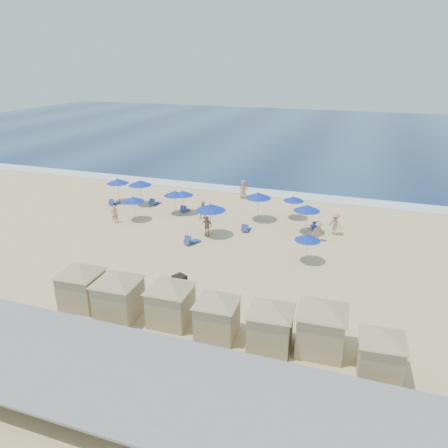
# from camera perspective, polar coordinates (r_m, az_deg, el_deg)

# --- Properties ---
(ground) EXTENTS (160.00, 160.00, 0.00)m
(ground) POSITION_cam_1_polar(r_m,az_deg,el_deg) (32.58, -3.55, -3.23)
(ground) COLOR #D8BB89
(ground) RESTS_ON ground
(ocean) EXTENTS (160.00, 80.00, 0.06)m
(ocean) POSITION_cam_1_polar(r_m,az_deg,el_deg) (84.19, 11.39, 11.49)
(ocean) COLOR navy
(ocean) RESTS_ON ground
(surf_line) EXTENTS (160.00, 2.50, 0.08)m
(surf_line) POSITION_cam_1_polar(r_m,az_deg,el_deg) (46.33, 3.90, 4.25)
(surf_line) COLOR white
(surf_line) RESTS_ON ground
(seawall) EXTENTS (160.00, 6.10, 1.22)m
(seawall) POSITION_cam_1_polar(r_m,az_deg,el_deg) (22.13, -17.72, -15.15)
(seawall) COLOR gray
(seawall) RESTS_ON ground
(trash_bin) EXTENTS (0.95, 0.95, 0.72)m
(trash_bin) POSITION_cam_1_polar(r_m,az_deg,el_deg) (27.41, -5.83, -7.40)
(trash_bin) COLOR black
(trash_bin) RESTS_ON ground
(cabana_0) EXTENTS (4.49, 4.49, 2.82)m
(cabana_0) POSITION_cam_1_polar(r_m,az_deg,el_deg) (25.97, -18.19, -7.00)
(cabana_0) COLOR tan
(cabana_0) RESTS_ON ground
(cabana_1) EXTENTS (4.66, 4.66, 2.93)m
(cabana_1) POSITION_cam_1_polar(r_m,az_deg,el_deg) (24.37, -13.71, -8.28)
(cabana_1) COLOR tan
(cabana_1) RESTS_ON ground
(cabana_2) EXTENTS (4.48, 4.48, 2.81)m
(cabana_2) POSITION_cam_1_polar(r_m,az_deg,el_deg) (23.39, -7.03, -9.29)
(cabana_2) COLOR tan
(cabana_2) RESTS_ON ground
(cabana_3) EXTENTS (4.24, 4.24, 2.66)m
(cabana_3) POSITION_cam_1_polar(r_m,az_deg,el_deg) (22.25, -0.91, -11.09)
(cabana_3) COLOR tan
(cabana_3) RESTS_ON ground
(cabana_4) EXTENTS (4.37, 4.37, 2.75)m
(cabana_4) POSITION_cam_1_polar(r_m,az_deg,el_deg) (21.58, 6.11, -12.20)
(cabana_4) COLOR tan
(cabana_4) RESTS_ON ground
(cabana_5) EXTENTS (4.73, 4.73, 2.97)m
(cabana_5) POSITION_cam_1_polar(r_m,az_deg,el_deg) (21.65, 12.70, -12.13)
(cabana_5) COLOR tan
(cabana_5) RESTS_ON ground
(cabana_6) EXTENTS (4.04, 4.04, 2.54)m
(cabana_6) POSITION_cam_1_polar(r_m,az_deg,el_deg) (21.02, 19.89, -14.89)
(cabana_6) COLOR tan
(cabana_6) RESTS_ON ground
(umbrella_0) EXTENTS (2.15, 2.15, 2.44)m
(umbrella_0) POSITION_cam_1_polar(r_m,az_deg,el_deg) (43.61, -13.71, 5.47)
(umbrella_0) COLOR #A5A8AD
(umbrella_0) RESTS_ON ground
(umbrella_1) EXTENTS (2.21, 2.21, 2.51)m
(umbrella_1) POSITION_cam_1_polar(r_m,az_deg,el_deg) (42.31, -10.90, 5.31)
(umbrella_1) COLOR #A5A8AD
(umbrella_1) RESTS_ON ground
(umbrella_2) EXTENTS (1.94, 1.94, 2.21)m
(umbrella_2) POSITION_cam_1_polar(r_m,az_deg,el_deg) (38.34, -11.73, 3.19)
(umbrella_2) COLOR #A5A8AD
(umbrella_2) RESTS_ON ground
(umbrella_3) EXTENTS (1.96, 1.96, 2.23)m
(umbrella_3) POSITION_cam_1_polar(r_m,az_deg,el_deg) (39.37, -6.49, 4.01)
(umbrella_3) COLOR #A5A8AD
(umbrella_3) RESTS_ON ground
(umbrella_4) EXTENTS (1.95, 1.95, 2.21)m
(umbrella_4) POSITION_cam_1_polar(r_m,az_deg,el_deg) (39.42, -5.41, 4.05)
(umbrella_4) COLOR #A5A8AD
(umbrella_4) RESTS_ON ground
(umbrella_5) EXTENTS (2.41, 2.41, 2.74)m
(umbrella_5) POSITION_cam_1_polar(r_m,az_deg,el_deg) (34.09, -1.76, 2.21)
(umbrella_5) COLOR #A5A8AD
(umbrella_5) RESTS_ON ground
(umbrella_6) EXTENTS (2.29, 2.29, 2.60)m
(umbrella_6) POSITION_cam_1_polar(r_m,az_deg,el_deg) (37.57, 4.50, 3.76)
(umbrella_6) COLOR #A5A8AD
(umbrella_6) RESTS_ON ground
(umbrella_7) EXTENTS (1.84, 1.84, 2.09)m
(umbrella_7) POSITION_cam_1_polar(r_m,az_deg,el_deg) (38.47, 9.10, 3.28)
(umbrella_7) COLOR #A5A8AD
(umbrella_7) RESTS_ON ground
(umbrella_8) EXTENTS (2.15, 2.15, 2.45)m
(umbrella_8) POSITION_cam_1_polar(r_m,az_deg,el_deg) (35.30, 10.79, 2.07)
(umbrella_8) COLOR #A5A8AD
(umbrella_8) RESTS_ON ground
(umbrella_9) EXTENTS (1.83, 1.83, 2.09)m
(umbrella_9) POSITION_cam_1_polar(r_m,az_deg,el_deg) (30.33, 10.88, -1.77)
(umbrella_9) COLOR #A5A8AD
(umbrella_9) RESTS_ON ground
(beach_chair_0) EXTENTS (0.68, 1.29, 0.68)m
(beach_chair_0) POSITION_cam_1_polar(r_m,az_deg,el_deg) (43.37, -14.23, 2.74)
(beach_chair_0) COLOR #273F91
(beach_chair_0) RESTS_ON ground
(beach_chair_1) EXTENTS (0.80, 1.40, 0.73)m
(beach_chair_1) POSITION_cam_1_polar(r_m,az_deg,el_deg) (42.55, -9.12, 2.80)
(beach_chair_1) COLOR #273F91
(beach_chair_1) RESTS_ON ground
(beach_chair_2) EXTENTS (0.59, 1.27, 0.69)m
(beach_chair_2) POSITION_cam_1_polar(r_m,az_deg,el_deg) (40.29, -5.15, 1.92)
(beach_chair_2) COLOR #273F91
(beach_chair_2) RESTS_ON ground
(beach_chair_3) EXTENTS (1.15, 1.52, 0.76)m
(beach_chair_3) POSITION_cam_1_polar(r_m,az_deg,el_deg) (33.34, -4.34, -2.17)
(beach_chair_3) COLOR #273F91
(beach_chair_3) RESTS_ON ground
(beach_chair_4) EXTENTS (0.58, 1.27, 0.69)m
(beach_chair_4) POSITION_cam_1_polar(r_m,az_deg,el_deg) (35.73, 2.88, -0.56)
(beach_chair_4) COLOR #273F91
(beach_chair_4) RESTS_ON ground
(beach_chair_5) EXTENTS (1.04, 1.51, 0.76)m
(beach_chair_5) POSITION_cam_1_polar(r_m,az_deg,el_deg) (36.90, 11.84, -0.24)
(beach_chair_5) COLOR #273F91
(beach_chair_5) RESTS_ON ground
(beachgoer_0) EXTENTS (0.67, 0.57, 1.56)m
(beachgoer_0) POSITION_cam_1_polar(r_m,az_deg,el_deg) (38.50, -14.09, 1.29)
(beachgoer_0) COLOR tan
(beachgoer_0) RESTS_ON ground
(beachgoer_1) EXTENTS (0.99, 0.91, 1.64)m
(beachgoer_1) POSITION_cam_1_polar(r_m,az_deg,el_deg) (38.15, -2.69, 1.80)
(beachgoer_1) COLOR tan
(beachgoer_1) RESTS_ON ground
(beachgoer_2) EXTENTS (0.99, 0.46, 1.64)m
(beachgoer_2) POSITION_cam_1_polar(r_m,az_deg,el_deg) (34.60, -2.27, -0.25)
(beachgoer_2) COLOR tan
(beachgoer_2) RESTS_ON ground
(beachgoer_3) EXTENTS (1.35, 1.13, 1.81)m
(beachgoer_3) POSITION_cam_1_polar(r_m,az_deg,el_deg) (35.86, 14.34, 0.01)
(beachgoer_3) COLOR tan
(beachgoer_3) RESTS_ON ground
(beachgoer_4) EXTENTS (1.08, 1.05, 1.87)m
(beachgoer_4) POSITION_cam_1_polar(r_m,az_deg,el_deg) (43.88, 2.55, 4.54)
(beachgoer_4) COLOR tan
(beachgoer_4) RESTS_ON ground
(beachgoer_5) EXTENTS (1.16, 1.08, 1.57)m
(beachgoer_5) POSITION_cam_1_polar(r_m,az_deg,el_deg) (34.32, 12.22, -0.97)
(beachgoer_5) COLOR tan
(beachgoer_5) RESTS_ON ground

